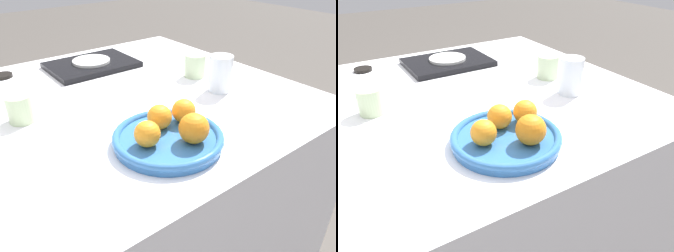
% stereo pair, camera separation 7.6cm
% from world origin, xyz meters
% --- Properties ---
extents(table, '(1.55, 1.03, 0.75)m').
position_xyz_m(table, '(0.00, 0.00, 0.37)').
color(table, white).
rests_on(table, ground_plane).
extents(fruit_platter, '(0.27, 0.27, 0.03)m').
position_xyz_m(fruit_platter, '(0.18, -0.31, 0.76)').
color(fruit_platter, '#336BAD').
rests_on(fruit_platter, table).
extents(orange_0, '(0.06, 0.06, 0.06)m').
position_xyz_m(orange_0, '(0.12, -0.31, 0.80)').
color(orange_0, orange).
rests_on(orange_0, fruit_platter).
extents(orange_1, '(0.06, 0.06, 0.06)m').
position_xyz_m(orange_1, '(0.19, -0.27, 0.80)').
color(orange_1, orange).
rests_on(orange_1, fruit_platter).
extents(orange_2, '(0.06, 0.06, 0.06)m').
position_xyz_m(orange_2, '(0.26, -0.28, 0.80)').
color(orange_2, orange).
rests_on(orange_2, fruit_platter).
extents(orange_3, '(0.07, 0.07, 0.07)m').
position_xyz_m(orange_3, '(0.21, -0.37, 0.80)').
color(orange_3, orange).
rests_on(orange_3, fruit_platter).
extents(water_glass, '(0.07, 0.07, 0.12)m').
position_xyz_m(water_glass, '(0.51, -0.16, 0.81)').
color(water_glass, silver).
rests_on(water_glass, table).
extents(serving_tray, '(0.32, 0.24, 0.02)m').
position_xyz_m(serving_tray, '(0.29, 0.30, 0.76)').
color(serving_tray, black).
rests_on(serving_tray, table).
extents(side_plate, '(0.14, 0.14, 0.01)m').
position_xyz_m(side_plate, '(0.29, 0.30, 0.77)').
color(side_plate, silver).
rests_on(side_plate, serving_tray).
extents(cup_1, '(0.07, 0.07, 0.08)m').
position_xyz_m(cup_1, '(0.53, -0.02, 0.79)').
color(cup_1, '#B7CC9E').
rests_on(cup_1, table).
extents(cup_3, '(0.07, 0.07, 0.07)m').
position_xyz_m(cup_3, '(-0.06, 0.02, 0.78)').
color(cup_3, '#B7CC9E').
rests_on(cup_3, table).
extents(soy_dish, '(0.07, 0.07, 0.01)m').
position_xyz_m(soy_dish, '(-0.01, 0.40, 0.75)').
color(soy_dish, black).
rests_on(soy_dish, table).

